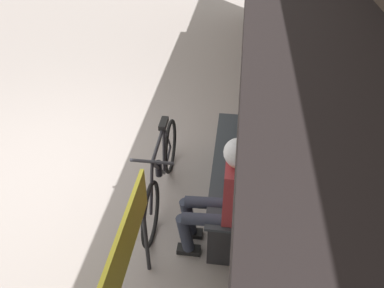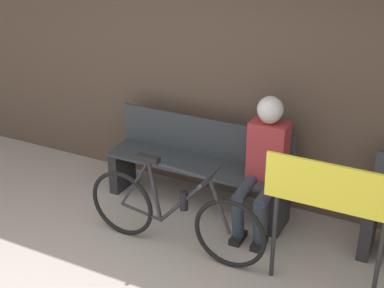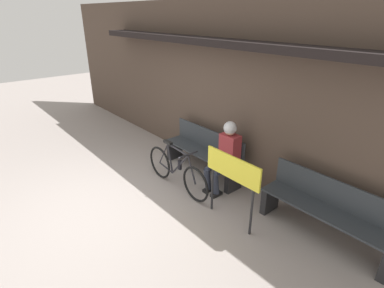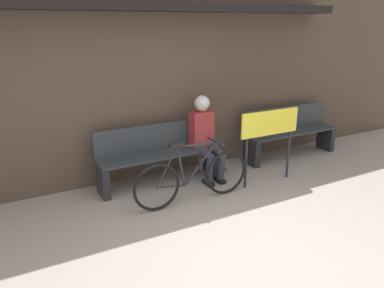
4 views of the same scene
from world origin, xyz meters
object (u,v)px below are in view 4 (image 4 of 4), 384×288
bicycle (193,177)px  signboard (270,128)px  person_seated (204,132)px  park_bench_far (289,133)px  park_bench_near (159,156)px

bicycle → signboard: bearing=1.9°
signboard → bicycle: bearing=-178.1°
person_seated → park_bench_far: bearing=3.5°
person_seated → park_bench_far: size_ratio=0.69×
signboard → park_bench_near: bearing=152.5°
park_bench_near → bicycle: park_bench_near is taller
bicycle → signboard: 1.37m
park_bench_near → person_seated: 0.78m
bicycle → person_seated: (0.56, 0.67, 0.37)m
bicycle → signboard: (1.28, 0.04, 0.48)m
park_bench_far → bicycle: bearing=-161.7°
person_seated → park_bench_far: 1.84m
park_bench_near → bicycle: (0.15, -0.79, -0.07)m
park_bench_near → park_bench_far: bearing=0.0°
park_bench_far → signboard: (-1.09, -0.74, 0.41)m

